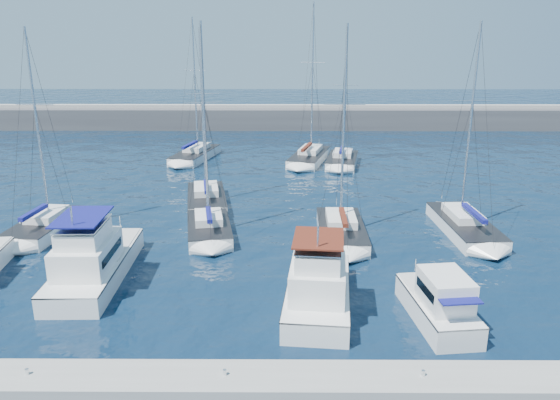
{
  "coord_description": "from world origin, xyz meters",
  "views": [
    {
      "loc": [
        2.35,
        -29.93,
        13.86
      ],
      "look_at": [
        2.13,
        5.21,
        3.0
      ],
      "focal_mm": 35.0,
      "sensor_mm": 36.0,
      "label": 1
    }
  ],
  "objects_px": {
    "motor_yacht_port_inner": "(93,263)",
    "sailboat_back_c": "(342,160)",
    "motor_yacht_stbd_outer": "(439,305)",
    "sailboat_back_b": "(309,157)",
    "sailboat_mid_a": "(45,226)",
    "sailboat_mid_c": "(209,229)",
    "sailboat_mid_e": "(464,225)",
    "sailboat_mid_b": "(206,199)",
    "sailboat_back_a": "(195,155)",
    "sailboat_mid_d": "(341,230)",
    "motor_yacht_stbd_inner": "(318,289)"
  },
  "relations": [
    {
      "from": "motor_yacht_stbd_inner",
      "to": "sailboat_back_c",
      "type": "height_order",
      "value": "sailboat_back_c"
    },
    {
      "from": "sailboat_mid_c",
      "to": "sailboat_back_b",
      "type": "distance_m",
      "value": 24.69
    },
    {
      "from": "motor_yacht_stbd_outer",
      "to": "sailboat_back_a",
      "type": "bearing_deg",
      "value": 109.49
    },
    {
      "from": "sailboat_mid_c",
      "to": "sailboat_mid_d",
      "type": "relative_size",
      "value": 1.01
    },
    {
      "from": "sailboat_mid_a",
      "to": "motor_yacht_port_inner",
      "type": "bearing_deg",
      "value": -46.43
    },
    {
      "from": "motor_yacht_port_inner",
      "to": "motor_yacht_stbd_outer",
      "type": "distance_m",
      "value": 19.27
    },
    {
      "from": "motor_yacht_stbd_outer",
      "to": "sailboat_back_c",
      "type": "xyz_separation_m",
      "value": [
        -1.33,
        33.56,
        -0.42
      ]
    },
    {
      "from": "sailboat_mid_b",
      "to": "motor_yacht_stbd_outer",
      "type": "bearing_deg",
      "value": -62.98
    },
    {
      "from": "sailboat_mid_e",
      "to": "sailboat_back_c",
      "type": "xyz_separation_m",
      "value": [
        -6.67,
        20.74,
        0.0
      ]
    },
    {
      "from": "sailboat_mid_b",
      "to": "sailboat_back_a",
      "type": "distance_m",
      "value": 17.48
    },
    {
      "from": "sailboat_mid_d",
      "to": "sailboat_back_a",
      "type": "xyz_separation_m",
      "value": [
        -14.07,
        24.6,
        0.01
      ]
    },
    {
      "from": "sailboat_mid_a",
      "to": "sailboat_mid_c",
      "type": "height_order",
      "value": "sailboat_mid_c"
    },
    {
      "from": "sailboat_mid_c",
      "to": "sailboat_back_b",
      "type": "relative_size",
      "value": 0.87
    },
    {
      "from": "sailboat_mid_a",
      "to": "sailboat_mid_b",
      "type": "height_order",
      "value": "sailboat_mid_a"
    },
    {
      "from": "sailboat_mid_c",
      "to": "sailboat_mid_b",
      "type": "bearing_deg",
      "value": 89.28
    },
    {
      "from": "sailboat_mid_b",
      "to": "sailboat_mid_c",
      "type": "distance_m",
      "value": 7.36
    },
    {
      "from": "sailboat_mid_c",
      "to": "sailboat_back_c",
      "type": "bearing_deg",
      "value": 51.8
    },
    {
      "from": "motor_yacht_port_inner",
      "to": "sailboat_back_c",
      "type": "xyz_separation_m",
      "value": [
        17.37,
        28.9,
        -0.61
      ]
    },
    {
      "from": "sailboat_mid_b",
      "to": "sailboat_mid_d",
      "type": "bearing_deg",
      "value": -44.81
    },
    {
      "from": "sailboat_mid_b",
      "to": "sailboat_mid_d",
      "type": "distance_m",
      "value": 12.89
    },
    {
      "from": "sailboat_mid_d",
      "to": "sailboat_back_b",
      "type": "relative_size",
      "value": 0.86
    },
    {
      "from": "sailboat_back_c",
      "to": "motor_yacht_stbd_outer",
      "type": "bearing_deg",
      "value": -77.23
    },
    {
      "from": "motor_yacht_stbd_inner",
      "to": "motor_yacht_stbd_outer",
      "type": "xyz_separation_m",
      "value": [
        5.92,
        -1.38,
        -0.19
      ]
    },
    {
      "from": "motor_yacht_stbd_inner",
      "to": "sailboat_mid_d",
      "type": "height_order",
      "value": "sailboat_mid_d"
    },
    {
      "from": "motor_yacht_stbd_outer",
      "to": "sailboat_back_c",
      "type": "distance_m",
      "value": 33.59
    },
    {
      "from": "sailboat_mid_a",
      "to": "sailboat_mid_e",
      "type": "distance_m",
      "value": 30.18
    },
    {
      "from": "motor_yacht_stbd_inner",
      "to": "sailboat_back_c",
      "type": "relative_size",
      "value": 0.63
    },
    {
      "from": "sailboat_mid_a",
      "to": "sailboat_mid_b",
      "type": "xyz_separation_m",
      "value": [
        10.69,
        6.72,
        -0.01
      ]
    },
    {
      "from": "motor_yacht_port_inner",
      "to": "sailboat_back_c",
      "type": "height_order",
      "value": "sailboat_back_c"
    },
    {
      "from": "sailboat_mid_d",
      "to": "sailboat_mid_e",
      "type": "xyz_separation_m",
      "value": [
        8.99,
        1.08,
        -0.0
      ]
    },
    {
      "from": "motor_yacht_port_inner",
      "to": "sailboat_back_c",
      "type": "distance_m",
      "value": 33.73
    },
    {
      "from": "sailboat_back_b",
      "to": "motor_yacht_stbd_outer",
      "type": "bearing_deg",
      "value": -67.35
    },
    {
      "from": "motor_yacht_stbd_inner",
      "to": "sailboat_mid_b",
      "type": "relative_size",
      "value": 0.59
    },
    {
      "from": "sailboat_back_a",
      "to": "sailboat_back_c",
      "type": "distance_m",
      "value": 16.63
    },
    {
      "from": "sailboat_mid_a",
      "to": "sailboat_back_a",
      "type": "xyz_separation_m",
      "value": [
        7.11,
        23.83,
        -0.0
      ]
    },
    {
      "from": "motor_yacht_port_inner",
      "to": "sailboat_mid_c",
      "type": "distance_m",
      "value": 9.3
    },
    {
      "from": "sailboat_mid_b",
      "to": "sailboat_mid_a",
      "type": "bearing_deg",
      "value": -157.14
    },
    {
      "from": "motor_yacht_stbd_outer",
      "to": "sailboat_back_c",
      "type": "height_order",
      "value": "sailboat_back_c"
    },
    {
      "from": "motor_yacht_stbd_outer",
      "to": "sailboat_mid_d",
      "type": "height_order",
      "value": "sailboat_mid_d"
    },
    {
      "from": "motor_yacht_stbd_outer",
      "to": "sailboat_back_b",
      "type": "bearing_deg",
      "value": 91.28
    },
    {
      "from": "sailboat_mid_e",
      "to": "sailboat_back_a",
      "type": "bearing_deg",
      "value": 131.87
    },
    {
      "from": "motor_yacht_stbd_inner",
      "to": "sailboat_mid_c",
      "type": "relative_size",
      "value": 0.57
    },
    {
      "from": "sailboat_back_b",
      "to": "sailboat_back_a",
      "type": "bearing_deg",
      "value": -169.89
    },
    {
      "from": "sailboat_back_b",
      "to": "sailboat_back_c",
      "type": "bearing_deg",
      "value": -11.21
    },
    {
      "from": "sailboat_back_a",
      "to": "sailboat_back_b",
      "type": "distance_m",
      "value": 12.95
    },
    {
      "from": "motor_yacht_stbd_outer",
      "to": "sailboat_mid_d",
      "type": "relative_size",
      "value": 0.43
    },
    {
      "from": "sailboat_mid_e",
      "to": "sailboat_back_b",
      "type": "xyz_separation_m",
      "value": [
        -10.16,
        22.44,
        0.02
      ]
    },
    {
      "from": "motor_yacht_stbd_outer",
      "to": "sailboat_mid_e",
      "type": "xyz_separation_m",
      "value": [
        5.35,
        12.83,
        -0.42
      ]
    },
    {
      "from": "sailboat_back_a",
      "to": "sailboat_back_b",
      "type": "xyz_separation_m",
      "value": [
        12.91,
        -1.08,
        0.01
      ]
    },
    {
      "from": "motor_yacht_stbd_outer",
      "to": "sailboat_mid_d",
      "type": "distance_m",
      "value": 12.31
    }
  ]
}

